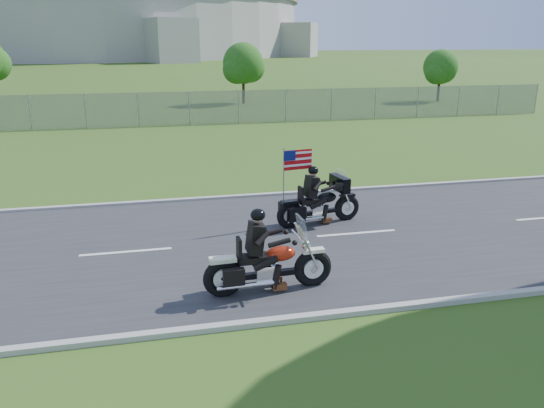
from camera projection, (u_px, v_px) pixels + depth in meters
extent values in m
plane|color=#2E4716|center=(208.00, 247.00, 13.42)|extent=(420.00, 420.00, 0.00)
cube|color=#28282B|center=(208.00, 246.00, 13.41)|extent=(120.00, 8.00, 0.04)
cube|color=#9E9B93|center=(195.00, 199.00, 17.18)|extent=(120.00, 0.18, 0.12)
cube|color=#9E9B93|center=(230.00, 326.00, 9.63)|extent=(120.00, 0.18, 0.12)
cube|color=gray|center=(85.00, 111.00, 30.71)|extent=(60.00, 0.03, 2.00)
cylinder|color=#A3A099|center=(86.00, 21.00, 164.61)|extent=(130.00, 130.00, 20.00)
cylinder|color=#382316|center=(243.00, 88.00, 42.22)|extent=(0.22, 0.22, 2.52)
sphere|color=#1A4813|center=(243.00, 63.00, 41.65)|extent=(3.20, 3.20, 3.20)
sphere|color=#1A4813|center=(250.00, 68.00, 42.34)|extent=(2.40, 2.40, 2.40)
sphere|color=#1A4813|center=(237.00, 69.00, 41.30)|extent=(2.24, 2.24, 2.24)
cylinder|color=#382316|center=(439.00, 88.00, 43.71)|extent=(0.22, 0.22, 2.24)
sphere|color=#1A4813|center=(441.00, 67.00, 43.21)|extent=(2.80, 2.80, 2.80)
sphere|color=#1A4813|center=(444.00, 70.00, 43.81)|extent=(2.10, 2.10, 2.10)
sphere|color=#1A4813|center=(437.00, 72.00, 42.90)|extent=(1.96, 1.96, 1.96)
torus|color=black|center=(313.00, 268.00, 11.18)|extent=(0.84, 0.24, 0.83)
torus|color=black|center=(223.00, 278.00, 10.70)|extent=(0.84, 0.24, 0.83)
ellipsoid|color=red|center=(281.00, 253.00, 10.88)|extent=(0.65, 0.39, 0.31)
cube|color=black|center=(253.00, 258.00, 10.75)|extent=(0.63, 0.37, 0.13)
cube|color=black|center=(255.00, 238.00, 10.63)|extent=(0.29, 0.46, 0.62)
sphere|color=black|center=(258.00, 215.00, 10.50)|extent=(0.32, 0.32, 0.30)
cube|color=silver|center=(302.00, 227.00, 10.83)|extent=(0.07, 0.52, 0.45)
torus|color=black|center=(347.00, 208.00, 15.23)|extent=(0.80, 0.32, 0.78)
torus|color=black|center=(290.00, 215.00, 14.58)|extent=(0.80, 0.32, 0.78)
ellipsoid|color=black|center=(327.00, 197.00, 14.87)|extent=(0.64, 0.43, 0.30)
cube|color=black|center=(309.00, 201.00, 14.69)|extent=(0.62, 0.41, 0.13)
cube|color=black|center=(311.00, 187.00, 14.58)|extent=(0.32, 0.46, 0.58)
sphere|color=black|center=(313.00, 170.00, 14.47)|extent=(0.33, 0.33, 0.28)
cube|color=black|center=(340.00, 183.00, 14.91)|extent=(0.37, 0.87, 0.42)
cube|color=#B70C11|center=(298.00, 160.00, 14.43)|extent=(0.83, 0.16, 0.55)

